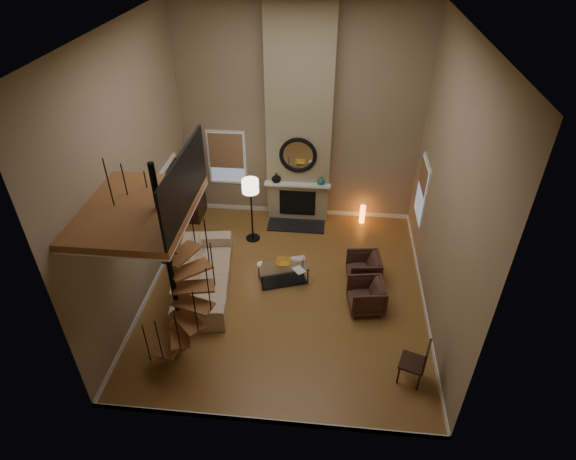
# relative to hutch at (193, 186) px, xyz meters

# --- Properties ---
(ground) EXTENTS (6.00, 6.50, 0.01)m
(ground) POSITION_rel_hutch_xyz_m (2.78, -2.80, -0.95)
(ground) COLOR #A77436
(ground) RESTS_ON ground
(back_wall) EXTENTS (6.00, 0.02, 5.50)m
(back_wall) POSITION_rel_hutch_xyz_m (2.78, 0.45, 1.80)
(back_wall) COLOR #947E5F
(back_wall) RESTS_ON ground
(front_wall) EXTENTS (6.00, 0.02, 5.50)m
(front_wall) POSITION_rel_hutch_xyz_m (2.78, -6.05, 1.80)
(front_wall) COLOR #947E5F
(front_wall) RESTS_ON ground
(left_wall) EXTENTS (0.02, 6.50, 5.50)m
(left_wall) POSITION_rel_hutch_xyz_m (-0.22, -2.80, 1.80)
(left_wall) COLOR #947E5F
(left_wall) RESTS_ON ground
(right_wall) EXTENTS (0.02, 6.50, 5.50)m
(right_wall) POSITION_rel_hutch_xyz_m (5.78, -2.80, 1.80)
(right_wall) COLOR #947E5F
(right_wall) RESTS_ON ground
(ceiling) EXTENTS (6.00, 6.50, 0.01)m
(ceiling) POSITION_rel_hutch_xyz_m (2.78, -2.80, 4.54)
(ceiling) COLOR silver
(ceiling) RESTS_ON back_wall
(baseboard_back) EXTENTS (6.00, 0.02, 0.12)m
(baseboard_back) POSITION_rel_hutch_xyz_m (2.78, 0.44, -0.89)
(baseboard_back) COLOR white
(baseboard_back) RESTS_ON ground
(baseboard_front) EXTENTS (6.00, 0.02, 0.12)m
(baseboard_front) POSITION_rel_hutch_xyz_m (2.78, -6.04, -0.89)
(baseboard_front) COLOR white
(baseboard_front) RESTS_ON ground
(baseboard_left) EXTENTS (0.02, 6.50, 0.12)m
(baseboard_left) POSITION_rel_hutch_xyz_m (-0.21, -2.80, -0.89)
(baseboard_left) COLOR white
(baseboard_left) RESTS_ON ground
(baseboard_right) EXTENTS (0.02, 6.50, 0.12)m
(baseboard_right) POSITION_rel_hutch_xyz_m (5.77, -2.80, -0.89)
(baseboard_right) COLOR white
(baseboard_right) RESTS_ON ground
(chimney_breast) EXTENTS (1.60, 0.38, 5.50)m
(chimney_breast) POSITION_rel_hutch_xyz_m (2.78, 0.26, 1.80)
(chimney_breast) COLOR #948560
(chimney_breast) RESTS_ON ground
(hearth) EXTENTS (1.50, 0.60, 0.04)m
(hearth) POSITION_rel_hutch_xyz_m (2.78, -0.23, -0.93)
(hearth) COLOR black
(hearth) RESTS_ON ground
(firebox) EXTENTS (0.95, 0.02, 0.72)m
(firebox) POSITION_rel_hutch_xyz_m (2.78, 0.06, -0.40)
(firebox) COLOR black
(firebox) RESTS_ON chimney_breast
(mantel) EXTENTS (1.70, 0.18, 0.06)m
(mantel) POSITION_rel_hutch_xyz_m (2.78, -0.02, 0.20)
(mantel) COLOR white
(mantel) RESTS_ON chimney_breast
(mirror_frame) EXTENTS (0.94, 0.10, 0.94)m
(mirror_frame) POSITION_rel_hutch_xyz_m (2.78, 0.04, 1.00)
(mirror_frame) COLOR black
(mirror_frame) RESTS_ON chimney_breast
(mirror_disc) EXTENTS (0.80, 0.01, 0.80)m
(mirror_disc) POSITION_rel_hutch_xyz_m (2.78, 0.05, 1.00)
(mirror_disc) COLOR white
(mirror_disc) RESTS_ON chimney_breast
(vase_left) EXTENTS (0.24, 0.24, 0.25)m
(vase_left) POSITION_rel_hutch_xyz_m (2.23, 0.02, 0.35)
(vase_left) COLOR black
(vase_left) RESTS_ON mantel
(vase_right) EXTENTS (0.20, 0.20, 0.21)m
(vase_right) POSITION_rel_hutch_xyz_m (3.38, 0.02, 0.33)
(vase_right) COLOR #185550
(vase_right) RESTS_ON mantel
(window_back) EXTENTS (1.02, 0.06, 1.52)m
(window_back) POSITION_rel_hutch_xyz_m (0.88, 0.43, 0.67)
(window_back) COLOR white
(window_back) RESTS_ON back_wall
(window_right) EXTENTS (0.06, 1.02, 1.52)m
(window_right) POSITION_rel_hutch_xyz_m (5.75, -0.80, 0.68)
(window_right) COLOR white
(window_right) RESTS_ON right_wall
(entry_door) EXTENTS (0.10, 1.05, 2.16)m
(entry_door) POSITION_rel_hutch_xyz_m (-0.17, -1.00, 0.10)
(entry_door) COLOR white
(entry_door) RESTS_ON ground
(loft) EXTENTS (1.70, 2.20, 1.09)m
(loft) POSITION_rel_hutch_xyz_m (0.74, -4.60, 2.29)
(loft) COLOR #91592F
(loft) RESTS_ON left_wall
(spiral_stair) EXTENTS (1.47, 1.47, 4.06)m
(spiral_stair) POSITION_rel_hutch_xyz_m (1.00, -4.59, 0.83)
(spiral_stair) COLOR black
(spiral_stair) RESTS_ON ground
(hutch) EXTENTS (0.40, 0.84, 1.89)m
(hutch) POSITION_rel_hutch_xyz_m (0.00, 0.00, 0.00)
(hutch) COLOR black
(hutch) RESTS_ON ground
(sofa) EXTENTS (1.48, 2.92, 0.82)m
(sofa) POSITION_rel_hutch_xyz_m (0.94, -2.82, -0.55)
(sofa) COLOR tan
(sofa) RESTS_ON ground
(armchair_near) EXTENTS (0.81, 0.79, 0.66)m
(armchair_near) POSITION_rel_hutch_xyz_m (4.54, -2.23, -0.60)
(armchair_near) COLOR #452820
(armchair_near) RESTS_ON ground
(armchair_far) EXTENTS (0.84, 0.82, 0.67)m
(armchair_far) POSITION_rel_hutch_xyz_m (4.57, -3.13, -0.60)
(armchair_far) COLOR #452820
(armchair_far) RESTS_ON ground
(coffee_table) EXTENTS (1.23, 0.89, 0.43)m
(coffee_table) POSITION_rel_hutch_xyz_m (2.68, -2.45, -0.67)
(coffee_table) COLOR silver
(coffee_table) RESTS_ON ground
(bowl) EXTENTS (0.35, 0.35, 0.09)m
(bowl) POSITION_rel_hutch_xyz_m (2.68, -2.40, -0.45)
(bowl) COLOR orange
(bowl) RESTS_ON coffee_table
(book) EXTENTS (0.33, 0.34, 0.03)m
(book) POSITION_rel_hutch_xyz_m (3.03, -2.60, -0.49)
(book) COLOR gray
(book) RESTS_ON coffee_table
(floor_lamp) EXTENTS (0.41, 0.41, 1.71)m
(floor_lamp) POSITION_rel_hutch_xyz_m (1.72, -0.89, 0.46)
(floor_lamp) COLOR black
(floor_lamp) RESTS_ON ground
(accent_lamp) EXTENTS (0.14, 0.14, 0.51)m
(accent_lamp) POSITION_rel_hutch_xyz_m (4.52, 0.16, -0.70)
(accent_lamp) COLOR orange
(accent_lamp) RESTS_ON ground
(side_chair) EXTENTS (0.55, 0.55, 0.95)m
(side_chair) POSITION_rel_hutch_xyz_m (5.34, -4.91, -0.42)
(side_chair) COLOR black
(side_chair) RESTS_ON ground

